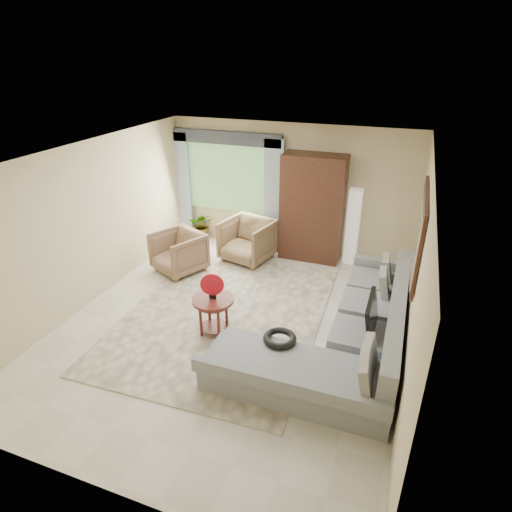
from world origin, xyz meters
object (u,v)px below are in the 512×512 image
at_px(tv_screen, 372,316).
at_px(potted_plant, 202,225).
at_px(armchair_left, 179,252).
at_px(armoire, 312,208).
at_px(floor_lamp, 353,227).
at_px(coffee_table, 214,315).
at_px(sectional_sofa, 348,339).
at_px(armchair_right, 247,240).

xyz_separation_m(tv_screen, potted_plant, (-4.00, 3.01, -0.42)).
distance_m(armchair_left, armoire, 2.72).
relative_size(armoire, floor_lamp, 1.40).
relative_size(coffee_table, floor_lamp, 0.41).
distance_m(sectional_sofa, armoire, 3.24).
bearing_deg(floor_lamp, tv_screen, -76.61).
bearing_deg(floor_lamp, armoire, -175.71).
relative_size(armchair_left, floor_lamp, 0.57).
bearing_deg(coffee_table, armchair_left, 132.85).
bearing_deg(armchair_right, tv_screen, -28.29).
bearing_deg(tv_screen, coffee_table, -175.47).
relative_size(coffee_table, potted_plant, 1.02).
distance_m(armchair_left, potted_plant, 1.61).
distance_m(potted_plant, floor_lamp, 3.33).
height_order(potted_plant, armoire, armoire).
bearing_deg(coffee_table, sectional_sofa, 4.67).
relative_size(potted_plant, floor_lamp, 0.40).
bearing_deg(sectional_sofa, floor_lamp, 98.33).
bearing_deg(sectional_sofa, tv_screen, 3.44).
xyz_separation_m(coffee_table, armchair_left, (-1.48, 1.60, 0.07)).
relative_size(armchair_right, armoire, 0.44).
bearing_deg(armchair_left, potted_plant, 126.62).
relative_size(tv_screen, armoire, 0.35).
distance_m(coffee_table, floor_lamp, 3.49).
bearing_deg(armchair_right, sectional_sofa, -31.52).
relative_size(tv_screen, potted_plant, 1.23).
xyz_separation_m(sectional_sofa, floor_lamp, (-0.43, 2.96, 0.47)).
bearing_deg(sectional_sofa, armchair_right, 135.51).
xyz_separation_m(armchair_right, potted_plant, (-1.35, 0.68, -0.12)).
bearing_deg(sectional_sofa, armoire, 113.06).
xyz_separation_m(armchair_right, armoire, (1.15, 0.56, 0.63)).
distance_m(armchair_left, floor_lamp, 3.38).
bearing_deg(sectional_sofa, armchair_left, 157.20).
bearing_deg(sectional_sofa, coffee_table, -175.33).
bearing_deg(armoire, potted_plant, 177.13).
xyz_separation_m(sectional_sofa, coffee_table, (-1.95, -0.16, 0.04)).
relative_size(armchair_left, armoire, 0.41).
height_order(tv_screen, potted_plant, tv_screen).
xyz_separation_m(coffee_table, floor_lamp, (1.51, 3.12, 0.43)).
xyz_separation_m(armchair_left, armoire, (2.20, 1.46, 0.66)).
distance_m(tv_screen, potted_plant, 5.02).
relative_size(sectional_sofa, coffee_table, 5.64).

